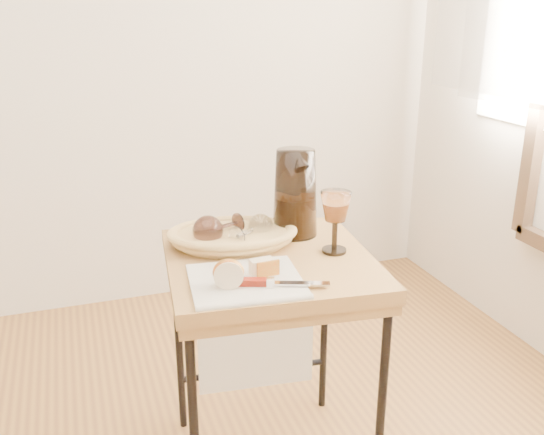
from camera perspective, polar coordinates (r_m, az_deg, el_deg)
name	(u,v)px	position (r m, az deg, el deg)	size (l,w,h in m)	color
wall_back	(40,6)	(2.72, -21.19, 18.24)	(3.60, 0.00, 2.70)	beige
side_table	(270,367)	(1.81, -0.21, -14.07)	(0.55, 0.55, 0.70)	brown
tea_towel	(246,280)	(1.49, -2.51, -6.02)	(0.28, 0.25, 0.01)	silver
bread_basket	(233,238)	(1.71, -3.78, -1.95)	(0.33, 0.23, 0.05)	#A16F39
goblet_lying_a	(221,227)	(1.70, -4.87, -0.91)	(0.14, 0.09, 0.09)	brown
goblet_lying_b	(251,230)	(1.69, -2.05, -1.22)	(0.12, 0.07, 0.07)	white
pitcher	(295,193)	(1.76, 2.22, 2.36)	(0.17, 0.25, 0.30)	black
wine_goblet	(335,222)	(1.65, 6.03, -0.44)	(0.09, 0.09, 0.18)	white
apple_half	(228,272)	(1.45, -4.18, -5.24)	(0.08, 0.04, 0.07)	#B61E03
apple_wedge	(262,267)	(1.51, -0.98, -4.71)	(0.06, 0.03, 0.04)	beige
table_knife	(274,282)	(1.46, 0.20, -6.13)	(0.24, 0.03, 0.02)	silver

